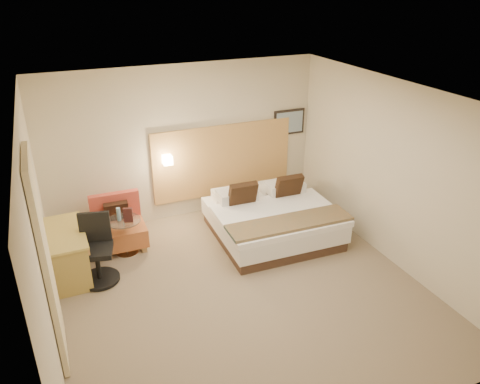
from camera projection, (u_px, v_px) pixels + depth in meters
name	position (u px, v px, depth m)	size (l,w,h in m)	color
floor	(242.00, 290.00, 6.52)	(4.80, 5.00, 0.02)	#796851
ceiling	(242.00, 97.00, 5.36)	(4.80, 5.00, 0.02)	silver
wall_back	(184.00, 143.00, 8.03)	(4.80, 0.02, 2.70)	beige
wall_front	(362.00, 328.00, 3.85)	(4.80, 0.02, 2.70)	beige
wall_left	(38.00, 242.00, 5.08)	(0.02, 5.00, 2.70)	beige
wall_right	(394.00, 174.00, 6.79)	(0.02, 5.00, 2.70)	beige
headboard_panel	(223.00, 160.00, 8.42)	(2.60, 0.04, 1.30)	tan
art_frame	(289.00, 122.00, 8.66)	(0.62, 0.03, 0.47)	black
art_canvas	(290.00, 122.00, 8.64)	(0.54, 0.01, 0.39)	#7890A5
lamp_arm	(166.00, 159.00, 7.92)	(0.02, 0.02, 0.12)	silver
lamp_shade	(167.00, 160.00, 7.87)	(0.15, 0.15, 0.15)	#FFEDC6
curtain	(46.00, 262.00, 4.95)	(0.06, 0.90, 2.42)	beige
bottle_a	(119.00, 214.00, 7.08)	(0.06, 0.06, 0.21)	#85B1CD
menu_folder	(128.00, 215.00, 7.03)	(0.14, 0.05, 0.23)	#3B1918
bed	(272.00, 219.00, 7.75)	(1.98, 1.92, 0.94)	#3E2A1F
lounge_chair	(119.00, 227.00, 7.45)	(0.80, 0.70, 0.83)	tan
side_table	(125.00, 235.00, 7.24)	(0.66, 0.66, 0.58)	white
desk	(68.00, 241.00, 6.62)	(0.54, 1.15, 0.71)	tan
desk_chair	(97.00, 255.00, 6.58)	(0.67, 0.67, 0.99)	black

